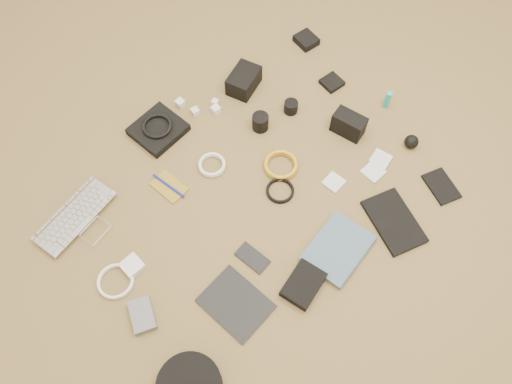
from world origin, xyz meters
TOP-DOWN VIEW (x-y plane):
  - laptop at (-0.54, 0.30)m, footprint 0.36×0.30m
  - headphone_pouch at (-0.10, 0.48)m, footprint 0.22×0.21m
  - headphones at (-0.10, 0.48)m, footprint 0.15×0.15m
  - charger_a at (0.04, 0.53)m, footprint 0.04×0.04m
  - charger_b at (0.07, 0.46)m, footprint 0.03×0.03m
  - charger_c at (0.16, 0.44)m, footprint 0.03×0.03m
  - charger_d at (0.14, 0.41)m, footprint 0.03×0.03m
  - dslr_camera at (0.31, 0.44)m, footprint 0.17×0.15m
  - lens_pouch at (0.68, 0.46)m, footprint 0.09×0.10m
  - notebook_olive at (-0.22, 0.24)m, footprint 0.10×0.14m
  - pen_blue at (-0.22, 0.24)m, footprint 0.04×0.15m
  - cable_white_a at (-0.03, 0.21)m, footprint 0.14×0.14m
  - lens_a at (0.23, 0.23)m, footprint 0.08×0.08m
  - lens_b at (0.38, 0.22)m, footprint 0.07×0.07m
  - card_reader at (0.61, 0.22)m, footprint 0.08×0.08m
  - power_brick at (-0.50, 0.06)m, footprint 0.07×0.07m
  - cable_white_b at (-0.57, 0.05)m, footprint 0.15×0.15m
  - cable_black at (0.10, -0.04)m, footprint 0.11×0.11m
  - cable_yellow at (0.17, 0.04)m, footprint 0.16×0.16m
  - flash at (0.49, -0.00)m, footprint 0.10×0.14m
  - lens_cleaner at (0.70, -0.01)m, footprint 0.03×0.03m
  - battery_charger at (-0.56, -0.11)m, footprint 0.11×0.13m
  - tablet at (-0.30, -0.27)m, footprint 0.20×0.24m
  - phone at (-0.15, -0.18)m, footprint 0.08×0.13m
  - filter_case_left at (0.28, -0.14)m, footprint 0.08×0.08m
  - filter_case_mid at (0.43, -0.21)m, footprint 0.08×0.08m
  - filter_case_right at (0.49, -0.18)m, footprint 0.09×0.09m
  - air_blower at (0.63, -0.21)m, footprint 0.07×0.07m
  - drive_case at (-0.08, -0.37)m, footprint 0.17×0.14m
  - paperback at (0.12, -0.44)m, footprint 0.27×0.22m
  - notebook_black_a at (0.34, -0.40)m, footprint 0.20×0.27m
  - notebook_black_b at (0.58, -0.41)m, footprint 0.13×0.16m

SIDE VIEW (x-z plane):
  - notebook_olive at x=-0.22m, z-range 0.00..0.01m
  - phone at x=-0.15m, z-range 0.00..0.01m
  - filter_case_left at x=0.28m, z-range 0.00..0.01m
  - cable_black at x=0.10m, z-range 0.00..0.01m
  - tablet at x=-0.30m, z-range 0.00..0.01m
  - filter_case_right at x=0.49m, z-range 0.00..0.01m
  - filter_case_mid at x=0.43m, z-range 0.00..0.01m
  - cable_white_b at x=-0.57m, z-range 0.00..0.01m
  - notebook_black_b at x=0.58m, z-range 0.00..0.01m
  - cable_white_a at x=-0.03m, z-range 0.00..0.01m
  - cable_yellow at x=0.17m, z-range 0.00..0.01m
  - notebook_black_a at x=0.34m, z-range 0.00..0.02m
  - card_reader at x=0.61m, z-range 0.00..0.02m
  - paperback at x=0.12m, z-range 0.00..0.02m
  - pen_blue at x=-0.22m, z-range 0.01..0.02m
  - charger_c at x=0.16m, z-range 0.00..0.02m
  - laptop at x=-0.54m, z-range 0.00..0.02m
  - charger_b at x=0.07m, z-range 0.00..0.03m
  - power_brick at x=-0.50m, z-range 0.00..0.03m
  - charger_a at x=0.04m, z-range 0.00..0.03m
  - charger_d at x=0.14m, z-range 0.00..0.03m
  - battery_charger at x=-0.56m, z-range 0.00..0.03m
  - lens_pouch at x=0.68m, z-range 0.00..0.03m
  - headphone_pouch at x=-0.10m, z-range 0.00..0.03m
  - drive_case at x=-0.08m, z-range 0.00..0.04m
  - lens_b at x=0.38m, z-range 0.00..0.05m
  - air_blower at x=0.63m, z-range 0.00..0.06m
  - lens_a at x=0.23m, z-range 0.00..0.07m
  - lens_cleaner at x=0.70m, z-range 0.00..0.08m
  - headphones at x=-0.10m, z-range 0.03..0.05m
  - dslr_camera at x=0.31m, z-range 0.00..0.08m
  - flash at x=0.49m, z-range 0.00..0.10m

